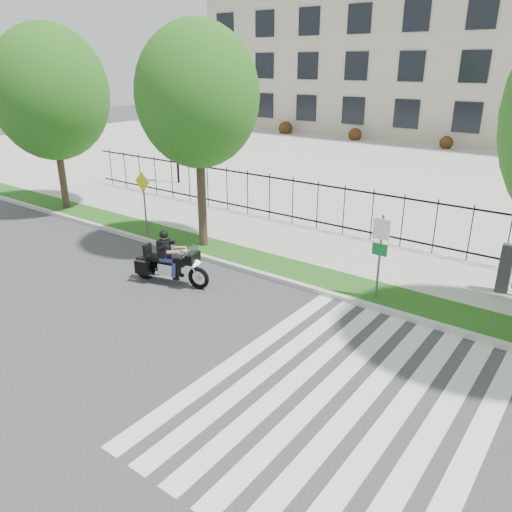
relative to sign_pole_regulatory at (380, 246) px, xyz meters
The scene contains 13 objects.
ground 6.02m from the sign_pole_regulatory, 127.35° to the right, with size 120.00×120.00×0.00m, color #393A3C.
curb 3.90m from the sign_pole_regulatory, behind, with size 60.00×0.20×0.15m, color #BAB7AF.
grass_verge 3.89m from the sign_pole_regulatory, behind, with size 60.00×1.50×0.15m, color #184C13.
sidewalk 4.82m from the sign_pole_regulatory, 140.60° to the left, with size 60.00×3.50×0.15m, color #ABA8A0.
plaza 20.79m from the sign_pole_regulatory, 99.71° to the left, with size 80.00×34.00×0.10m, color #ABA8A0.
crosswalk_stripes 5.07m from the sign_pole_regulatory, 73.80° to the right, with size 5.70×8.00×0.01m, color silver, non-canonical shape.
iron_fence 5.82m from the sign_pole_regulatory, 127.10° to the left, with size 30.00×0.06×2.00m, color black, non-canonical shape.
lamp_post_left 17.24m from the sign_pole_regulatory, 154.41° to the left, with size 1.06×0.70×4.25m.
street_tree_0 16.34m from the sign_pole_regulatory, behind, with size 5.09×5.09×8.11m.
street_tree_1 8.07m from the sign_pole_regulatory, behind, with size 4.27×4.27×7.83m.
sign_pole_regulatory is the anchor object (origin of this frame).
sign_pole_warning 9.89m from the sign_pole_regulatory, behind, with size 0.78×0.09×2.49m.
motorcycle_rider 6.45m from the sign_pole_regulatory, 155.41° to the right, with size 2.70×1.14×2.11m.
Camera 1 is at (8.58, -8.09, 6.57)m, focal length 35.00 mm.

